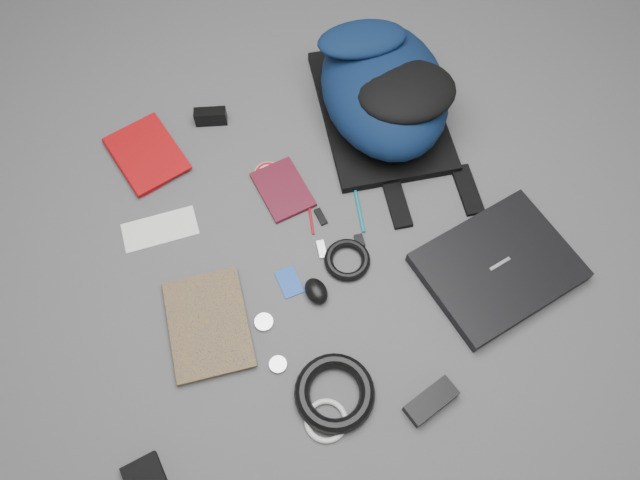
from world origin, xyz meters
name	(u,v)px	position (x,y,z in m)	size (l,w,h in m)	color
ground	(320,243)	(0.00, 0.00, 0.00)	(4.00, 4.00, 0.00)	#4F4F51
backpack	(384,88)	(0.34, 0.32, 0.11)	(0.37, 0.54, 0.23)	black
laptop	(498,267)	(0.39, -0.26, 0.02)	(0.38, 0.30, 0.04)	black
textbook_red	(120,169)	(-0.42, 0.44, 0.01)	(0.17, 0.23, 0.03)	maroon
comic_book	(169,334)	(-0.45, -0.08, 0.01)	(0.20, 0.27, 0.02)	#AC840C
envelope	(160,229)	(-0.38, 0.22, 0.00)	(0.20, 0.09, 0.00)	white
dvd_case	(283,190)	(-0.03, 0.19, 0.01)	(0.12, 0.18, 0.01)	#3E0B17
compact_camera	(211,117)	(-0.13, 0.50, 0.03)	(0.09, 0.03, 0.05)	black
sticker_disc	(268,174)	(-0.04, 0.26, 0.00)	(0.08, 0.08, 0.00)	silver
pen_teal	(358,206)	(0.14, 0.06, 0.00)	(0.01, 0.01, 0.16)	#0D707D
pen_red	(310,214)	(0.01, 0.09, 0.00)	(0.01, 0.01, 0.13)	#A40C16
id_badge	(289,282)	(-0.12, -0.07, 0.00)	(0.05, 0.08, 0.00)	#1642A7
usb_black	(321,217)	(0.03, 0.07, 0.00)	(0.02, 0.05, 0.01)	black
usb_silver	(322,249)	(0.00, -0.02, 0.01)	(0.02, 0.05, 0.01)	silver
key_fob	(360,241)	(0.10, -0.04, 0.01)	(0.02, 0.04, 0.01)	black
mouse	(316,291)	(-0.07, -0.13, 0.02)	(0.05, 0.08, 0.04)	black
headphone_left	(264,322)	(-0.22, -0.15, 0.01)	(0.05, 0.05, 0.01)	silver
headphone_right	(278,365)	(-0.23, -0.26, 0.01)	(0.04, 0.04, 0.01)	silver
cable_coil	(347,260)	(0.04, -0.08, 0.01)	(0.12, 0.12, 0.02)	black
power_brick	(431,401)	(0.06, -0.49, 0.02)	(0.13, 0.05, 0.03)	black
power_cord_coil	(335,393)	(-0.14, -0.38, 0.02)	(0.19, 0.19, 0.04)	black
pouch	(145,477)	(-0.60, -0.38, 0.01)	(0.09, 0.09, 0.02)	black
white_cable_coil	(326,421)	(-0.18, -0.43, 0.01)	(0.10, 0.10, 0.01)	silver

